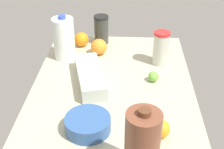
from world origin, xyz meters
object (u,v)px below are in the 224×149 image
object	(u,v)px
milk_jug	(64,38)
orange_near_front	(81,39)
egg_carton	(90,76)
lime_by_jug	(153,77)
shaker_bottle	(101,30)
tumbler_cup	(161,48)
orange_beside_bowl	(99,47)
mixing_bowl	(88,124)
chocolate_milk_jug	(142,145)
orange_far_back	(160,129)

from	to	relation	value
milk_jug	orange_near_front	world-z (taller)	milk_jug
egg_carton	orange_near_front	size ratio (longest dim) A/B	4.09
lime_by_jug	orange_near_front	size ratio (longest dim) A/B	0.62
shaker_bottle	orange_near_front	world-z (taller)	shaker_bottle
milk_jug	tumbler_cup	xyz separation A→B (cm)	(-3.71, -51.11, -2.33)
orange_beside_bowl	mixing_bowl	bearing A→B (deg)	-178.88
chocolate_milk_jug	egg_carton	xyz separation A→B (cm)	(53.45, 22.87, -9.14)
mixing_bowl	chocolate_milk_jug	xyz separation A→B (cm)	(-19.94, -19.92, 9.63)
chocolate_milk_jug	orange_near_front	world-z (taller)	chocolate_milk_jug
chocolate_milk_jug	tumbler_cup	size ratio (longest dim) A/B	1.48
orange_far_back	orange_near_front	bearing A→B (deg)	28.42
orange_far_back	mixing_bowl	bearing A→B (deg)	85.98
egg_carton	mixing_bowl	bearing A→B (deg)	170.67
orange_beside_bowl	tumbler_cup	bearing A→B (deg)	-104.66
chocolate_milk_jug	lime_by_jug	bearing A→B (deg)	-7.64
milk_jug	orange_far_back	size ratio (longest dim) A/B	3.37
mixing_bowl	egg_carton	xyz separation A→B (cm)	(33.51, 2.95, 0.48)
mixing_bowl	chocolate_milk_jug	size ratio (longest dim) A/B	0.67
egg_carton	chocolate_milk_jug	bearing A→B (deg)	-171.20
mixing_bowl	chocolate_milk_jug	world-z (taller)	chocolate_milk_jug
milk_jug	chocolate_milk_jug	size ratio (longest dim) A/B	0.91
lime_by_jug	orange_far_back	bearing A→B (deg)	-179.64
tumbler_cup	orange_near_front	bearing A→B (deg)	67.67
tumbler_cup	orange_far_back	world-z (taller)	tumbler_cup
tumbler_cup	orange_near_front	world-z (taller)	tumbler_cup
mixing_bowl	orange_far_back	size ratio (longest dim) A/B	2.47
shaker_bottle	mixing_bowl	bearing A→B (deg)	-179.27
mixing_bowl	lime_by_jug	bearing A→B (deg)	-37.14
orange_beside_bowl	chocolate_milk_jug	bearing A→B (deg)	-165.60
milk_jug	orange_beside_bowl	xyz separation A→B (cm)	(4.94, -18.06, -6.98)
tumbler_cup	lime_by_jug	distance (cm)	19.22
shaker_bottle	orange_far_back	bearing A→B (deg)	-159.98
egg_carton	orange_beside_bowl	distance (cm)	28.97
chocolate_milk_jug	tumbler_cup	world-z (taller)	chocolate_milk_jug
lime_by_jug	orange_far_back	xyz separation A→B (cm)	(-38.19, -0.24, 1.07)
tumbler_cup	orange_beside_bowl	distance (cm)	34.47
chocolate_milk_jug	egg_carton	world-z (taller)	chocolate_milk_jug
orange_near_front	orange_far_back	distance (cm)	83.94
shaker_bottle	chocolate_milk_jug	bearing A→B (deg)	-167.80
milk_jug	shaker_bottle	distance (cm)	26.72
shaker_bottle	lime_by_jug	bearing A→B (deg)	-144.92
egg_carton	orange_beside_bowl	bearing A→B (deg)	-17.77
shaker_bottle	lime_by_jug	distance (cm)	49.81
mixing_bowl	orange_near_front	xyz separation A→B (cm)	(71.88, 12.26, 1.16)
milk_jug	mixing_bowl	xyz separation A→B (cm)	(-57.48, -19.29, -8.43)
mixing_bowl	orange_near_front	bearing A→B (deg)	9.68
shaker_bottle	lime_by_jug	xyz separation A→B (cm)	(-40.48, -28.42, -5.91)
milk_jug	tumbler_cup	distance (cm)	51.30
chocolate_milk_jug	lime_by_jug	world-z (taller)	chocolate_milk_jug
milk_jug	lime_by_jug	world-z (taller)	milk_jug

